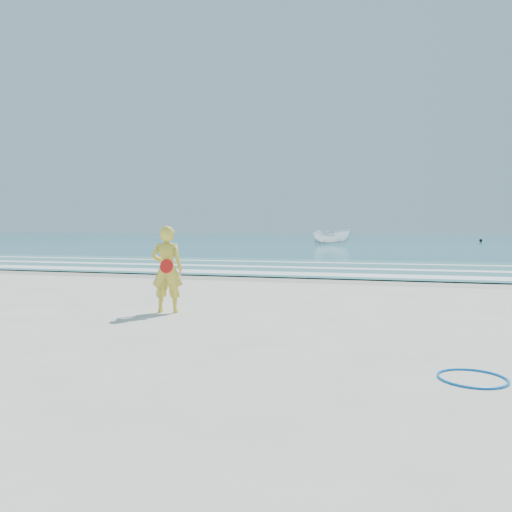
# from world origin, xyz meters

# --- Properties ---
(ground) EXTENTS (400.00, 400.00, 0.00)m
(ground) POSITION_xyz_m (0.00, 0.00, 0.00)
(ground) COLOR silver
(ground) RESTS_ON ground
(wet_sand) EXTENTS (400.00, 2.40, 0.00)m
(wet_sand) POSITION_xyz_m (0.00, 9.00, 0.00)
(wet_sand) COLOR #B2A893
(wet_sand) RESTS_ON ground
(ocean) EXTENTS (400.00, 190.00, 0.04)m
(ocean) POSITION_xyz_m (0.00, 105.00, 0.02)
(ocean) COLOR #19727F
(ocean) RESTS_ON ground
(shallow) EXTENTS (400.00, 10.00, 0.01)m
(shallow) POSITION_xyz_m (0.00, 14.00, 0.04)
(shallow) COLOR #59B7AD
(shallow) RESTS_ON ocean
(foam_near) EXTENTS (400.00, 1.40, 0.01)m
(foam_near) POSITION_xyz_m (0.00, 10.30, 0.05)
(foam_near) COLOR white
(foam_near) RESTS_ON shallow
(foam_mid) EXTENTS (400.00, 0.90, 0.01)m
(foam_mid) POSITION_xyz_m (0.00, 13.20, 0.05)
(foam_mid) COLOR white
(foam_mid) RESTS_ON shallow
(foam_far) EXTENTS (400.00, 0.60, 0.01)m
(foam_far) POSITION_xyz_m (0.00, 16.50, 0.05)
(foam_far) COLOR white
(foam_far) RESTS_ON shallow
(hoop) EXTENTS (0.91, 0.91, 0.03)m
(hoop) POSITION_xyz_m (4.58, -1.22, 0.01)
(hoop) COLOR blue
(hoop) RESTS_ON ground
(boat) EXTENTS (4.33, 1.67, 1.66)m
(boat) POSITION_xyz_m (-3.34, 46.88, 0.87)
(boat) COLOR white
(boat) RESTS_ON ocean
(buoy) EXTENTS (0.41, 0.41, 0.41)m
(buoy) POSITION_xyz_m (13.82, 63.93, 0.24)
(buoy) COLOR black
(buoy) RESTS_ON ocean
(woman) EXTENTS (0.68, 0.51, 1.68)m
(woman) POSITION_xyz_m (-0.50, 1.82, 0.84)
(woman) COLOR yellow
(woman) RESTS_ON ground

